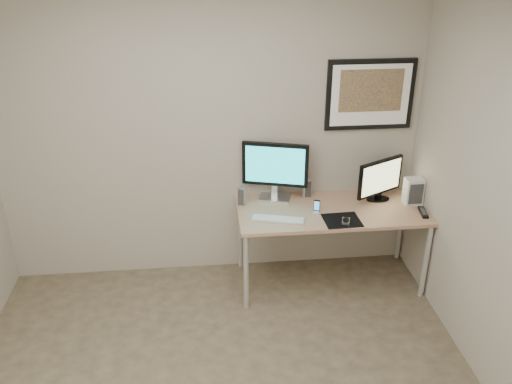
% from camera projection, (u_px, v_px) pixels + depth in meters
% --- Properties ---
extents(room, '(3.60, 3.60, 3.60)m').
position_uv_depth(room, '(214.00, 152.00, 3.30)').
color(room, white).
rests_on(room, ground).
extents(desk, '(1.60, 0.70, 0.73)m').
position_uv_depth(desk, '(331.00, 216.00, 4.63)').
color(desk, '#8B6543').
rests_on(desk, floor).
extents(framed_art, '(0.75, 0.04, 0.60)m').
position_uv_depth(framed_art, '(370.00, 95.00, 4.54)').
color(framed_art, black).
rests_on(framed_art, room).
extents(monitor_large, '(0.56, 0.25, 0.52)m').
position_uv_depth(monitor_large, '(275.00, 169.00, 4.65)').
color(monitor_large, '#BDBCC2').
rests_on(monitor_large, desk).
extents(monitor_tv, '(0.44, 0.25, 0.38)m').
position_uv_depth(monitor_tv, '(380.00, 179.00, 4.66)').
color(monitor_tv, black).
rests_on(monitor_tv, desk).
extents(speaker_left, '(0.08, 0.08, 0.17)m').
position_uv_depth(speaker_left, '(242.00, 196.00, 4.63)').
color(speaker_left, '#BDBCC2').
rests_on(speaker_left, desk).
extents(speaker_right, '(0.09, 0.09, 0.18)m').
position_uv_depth(speaker_right, '(306.00, 188.00, 4.77)').
color(speaker_right, '#BDBCC2').
rests_on(speaker_right, desk).
extents(phone_dock, '(0.07, 0.07, 0.12)m').
position_uv_depth(phone_dock, '(317.00, 206.00, 4.52)').
color(phone_dock, black).
rests_on(phone_dock, desk).
extents(keyboard, '(0.45, 0.22, 0.02)m').
position_uv_depth(keyboard, '(278.00, 219.00, 4.42)').
color(keyboard, '#BABABF').
rests_on(keyboard, desk).
extents(mousepad, '(0.31, 0.27, 0.00)m').
position_uv_depth(mousepad, '(342.00, 220.00, 4.42)').
color(mousepad, black).
rests_on(mousepad, desk).
extents(mouse, '(0.08, 0.11, 0.03)m').
position_uv_depth(mouse, '(346.00, 220.00, 4.38)').
color(mouse, black).
rests_on(mouse, mousepad).
extents(remote, '(0.08, 0.19, 0.02)m').
position_uv_depth(remote, '(423.00, 212.00, 4.52)').
color(remote, black).
rests_on(remote, desk).
extents(fan_unit, '(0.16, 0.12, 0.23)m').
position_uv_depth(fan_unit, '(413.00, 191.00, 4.64)').
color(fan_unit, silver).
rests_on(fan_unit, desk).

